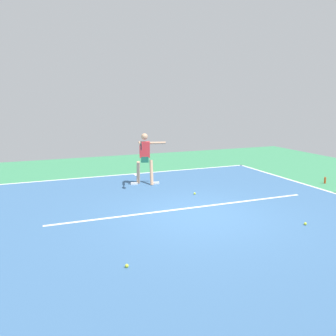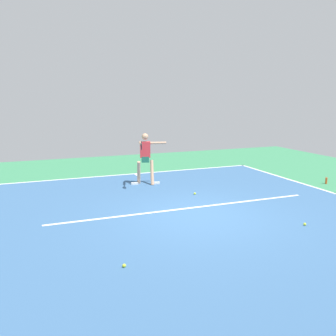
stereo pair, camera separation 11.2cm
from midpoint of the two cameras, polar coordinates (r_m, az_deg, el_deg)
ground_plane at (r=9.51m, az=4.47°, el=-7.30°), size 20.69×20.69×0.00m
court_surface at (r=9.51m, az=4.47°, el=-7.28°), size 9.94×11.31×0.00m
court_line_baseline_near at (r=14.56m, az=-5.45°, el=-0.89°), size 9.94×0.10×0.01m
court_line_service at (r=10.09m, az=2.73°, el=-6.18°), size 7.45×0.10×0.01m
court_line_centre_mark at (r=14.38m, az=-5.21°, el=-1.04°), size 0.10×0.30×0.01m
tennis_player at (r=12.58m, az=-3.82°, el=1.94°), size 1.18×1.23×1.77m
tennis_ball_near_service_line at (r=9.35m, az=20.00°, el=-8.04°), size 0.07×0.07×0.07m
tennis_ball_by_sideline at (r=6.81m, az=-6.82°, el=-14.67°), size 0.07×0.07×0.07m
tennis_ball_near_player at (r=11.47m, az=3.84°, el=-3.93°), size 0.07×0.07×0.07m
water_bottle at (r=13.97m, az=22.74°, el=-1.75°), size 0.07×0.07×0.22m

